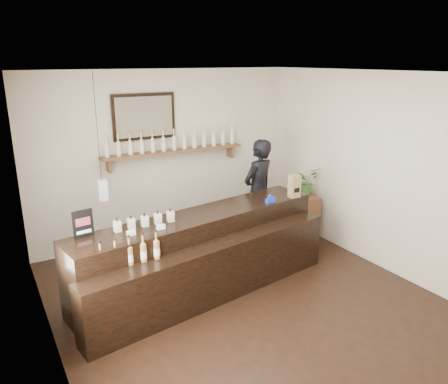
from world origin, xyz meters
TOP-DOWN VIEW (x-y plane):
  - ground at (0.00, 0.00)m, footprint 5.00×5.00m
  - room_shell at (0.00, 0.00)m, footprint 5.00×5.00m
  - back_wall_decor at (-0.14, 2.37)m, footprint 2.66×0.96m
  - counter at (-0.29, 0.57)m, footprint 3.63×1.50m
  - promo_sign at (-1.77, 0.67)m, footprint 0.23×0.06m
  - paper_bag at (1.25, 0.68)m, footprint 0.15×0.12m
  - tape_dispenser at (0.80, 0.64)m, footprint 0.15×0.07m
  - side_cabinet at (2.00, 1.32)m, footprint 0.45×0.57m
  - potted_plant at (2.00, 1.32)m, footprint 0.48×0.43m
  - shopkeeper at (1.21, 1.55)m, footprint 0.82×0.66m

SIDE VIEW (x-z plane):
  - ground at x=0.00m, z-range 0.00..0.00m
  - side_cabinet at x=2.00m, z-range 0.00..0.74m
  - counter at x=-0.29m, z-range -0.11..1.05m
  - potted_plant at x=2.00m, z-range 0.74..1.21m
  - shopkeeper at x=1.21m, z-range 0.00..1.95m
  - tape_dispenser at x=0.80m, z-range 0.99..1.11m
  - promo_sign at x=-1.77m, z-range 1.00..1.33m
  - paper_bag at x=1.25m, z-range 1.00..1.33m
  - room_shell at x=0.00m, z-range -0.80..4.20m
  - back_wall_decor at x=-0.14m, z-range 0.91..2.60m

